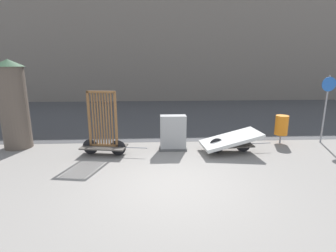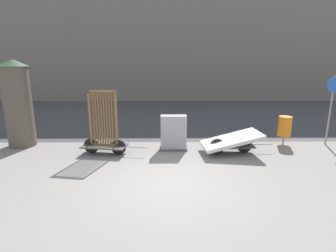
# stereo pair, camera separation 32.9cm
# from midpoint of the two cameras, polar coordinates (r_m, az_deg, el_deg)

# --- Properties ---
(ground_plane) EXTENTS (60.00, 60.00, 0.00)m
(ground_plane) POSITION_cam_midpoint_polar(r_m,az_deg,el_deg) (6.53, -0.39, -12.78)
(ground_plane) COLOR gray
(road_strip) EXTENTS (56.00, 10.61, 0.01)m
(road_strip) POSITION_cam_midpoint_polar(r_m,az_deg,el_deg) (14.99, -1.97, 2.53)
(road_strip) COLOR #424244
(road_strip) RESTS_ON ground_plane
(building_facade) EXTENTS (48.00, 4.00, 11.25)m
(building_facade) POSITION_cam_midpoint_polar(r_m,az_deg,el_deg) (22.17, -2.49, 20.75)
(building_facade) COLOR slate
(building_facade) RESTS_ON ground_plane
(bike_cart_with_bedframe) EXTENTS (2.14, 0.91, 2.06)m
(bike_cart_with_bedframe) POSITION_cam_midpoint_polar(r_m,az_deg,el_deg) (8.60, -14.92, -1.71)
(bike_cart_with_bedframe) COLOR #4C4742
(bike_cart_with_bedframe) RESTS_ON ground_plane
(bike_cart_with_mattress) EXTENTS (2.38, 1.24, 0.73)m
(bike_cart_with_mattress) POSITION_cam_midpoint_polar(r_m,az_deg,el_deg) (8.81, 12.43, -3.07)
(bike_cart_with_mattress) COLOR #4C4742
(bike_cart_with_mattress) RESTS_ON ground_plane
(utility_cabinet) EXTENTS (0.92, 0.44, 1.19)m
(utility_cabinet) POSITION_cam_midpoint_polar(r_m,az_deg,el_deg) (8.83, 0.03, -1.77)
(utility_cabinet) COLOR #4C4C4C
(utility_cabinet) RESTS_ON ground_plane
(trash_bin) EXTENTS (0.46, 0.46, 1.04)m
(trash_bin) POSITION_cam_midpoint_polar(r_m,az_deg,el_deg) (10.33, 22.65, 0.15)
(trash_bin) COLOR gray
(trash_bin) RESTS_ON ground_plane
(sign_post) EXTENTS (0.51, 0.06, 2.46)m
(sign_post) POSITION_cam_midpoint_polar(r_m,az_deg,el_deg) (10.94, 30.49, 4.83)
(sign_post) COLOR gray
(sign_post) RESTS_ON ground_plane
(advertising_column) EXTENTS (1.02, 1.02, 3.01)m
(advertising_column) POSITION_cam_midpoint_polar(r_m,az_deg,el_deg) (10.39, -31.40, 4.10)
(advertising_column) COLOR brown
(advertising_column) RESTS_ON ground_plane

